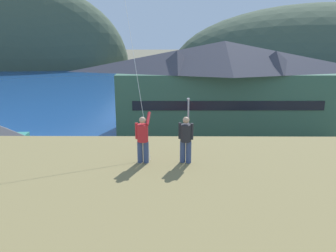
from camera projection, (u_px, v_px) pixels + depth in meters
name	position (u px, v px, depth m)	size (l,w,h in m)	color
ground_plane	(154.00, 219.00, 22.49)	(600.00, 600.00, 0.00)	#66604C
parking_lot_pad	(157.00, 186.00, 27.30)	(40.00, 20.00, 0.10)	slate
bay_water	(166.00, 87.00, 80.40)	(360.00, 84.00, 0.03)	navy
far_hill_west_ridge	(28.00, 66.00, 138.13)	(83.94, 44.92, 65.61)	#42513D
far_hill_east_peak	(325.00, 67.00, 134.57)	(123.21, 67.49, 49.43)	#42513D
harbor_lodge	(223.00, 85.00, 41.68)	(27.79, 9.44, 11.43)	#38604C
wharf_dock	(160.00, 109.00, 54.67)	(3.20, 13.28, 0.70)	#70604C
moored_boat_wharfside	(139.00, 106.00, 55.30)	(2.87, 7.86, 2.16)	navy
parked_car_front_row_silver	(77.00, 209.00, 21.63)	(4.26, 2.17, 1.82)	navy
parked_car_front_row_end	(294.00, 165.00, 29.03)	(4.28, 2.21, 1.82)	black
parked_car_mid_row_near	(56.00, 167.00, 28.62)	(4.31, 2.28, 1.82)	#236633
parked_car_mid_row_center	(227.00, 195.00, 23.45)	(4.33, 2.31, 1.82)	red
parked_car_lone_by_shed	(192.00, 166.00, 28.76)	(4.27, 2.20, 1.82)	red
parked_car_corner_spot	(133.00, 169.00, 28.19)	(4.35, 2.37, 1.82)	#9EA3A8
parking_light_pole	(188.00, 125.00, 31.69)	(0.24, 0.78, 6.18)	#ADADB2
person_kite_flyer	(143.00, 138.00, 12.09)	(0.56, 0.64, 1.86)	#384770
person_companion	(186.00, 138.00, 12.09)	(0.54, 0.40, 1.74)	#384770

